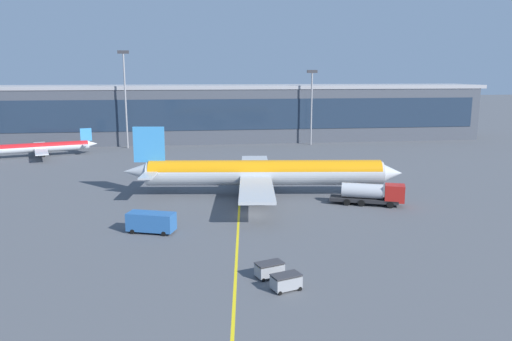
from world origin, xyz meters
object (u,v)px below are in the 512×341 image
main_airliner (263,173)px  baggage_cart_1 (270,269)px  baggage_cart_0 (286,282)px  fuel_tanker (372,194)px  commuter_jet_far (37,147)px  lavatory_truck (150,221)px

main_airliner → baggage_cart_1: bearing=-97.3°
main_airliner → baggage_cart_0: (-3.12, -35.41, -2.94)m
fuel_tanker → commuter_jet_far: size_ratio=0.42×
baggage_cart_0 → fuel_tanker: bearing=56.3°
fuel_tanker → lavatory_truck: bearing=-164.4°
baggage_cart_1 → baggage_cart_0: bearing=-71.0°
main_airliner → fuel_tanker: bearing=-27.9°
main_airliner → baggage_cart_1: 32.78m
baggage_cart_0 → commuter_jet_far: bearing=118.9°
fuel_tanker → lavatory_truck: size_ratio=1.76×
lavatory_truck → baggage_cart_1: lavatory_truck is taller
fuel_tanker → baggage_cart_0: 32.94m
baggage_cart_1 → fuel_tanker: bearing=51.6°
baggage_cart_1 → commuter_jet_far: commuter_jet_far is taller
lavatory_truck → baggage_cart_0: 22.88m
baggage_cart_0 → commuter_jet_far: (-43.76, 79.30, 1.42)m
lavatory_truck → commuter_jet_far: bearing=116.5°
main_airliner → lavatory_truck: main_airliner is taller
main_airliner → fuel_tanker: main_airliner is taller
baggage_cart_0 → baggage_cart_1: size_ratio=1.00×
lavatory_truck → baggage_cart_1: (12.39, -15.49, -0.64)m
baggage_cart_0 → baggage_cart_1: bearing=109.0°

